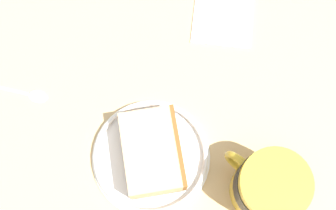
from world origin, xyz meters
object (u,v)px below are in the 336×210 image
(small_plate, at_px, (151,156))
(teaspoon, at_px, (26,93))
(tea_mug, at_px, (268,186))
(cake_slice, at_px, (152,153))
(folded_napkin, at_px, (224,10))

(small_plate, height_order, teaspoon, small_plate)
(small_plate, distance_m, tea_mug, 0.17)
(small_plate, distance_m, teaspoon, 0.21)
(cake_slice, relative_size, tea_mug, 1.19)
(small_plate, bearing_deg, cake_slice, -69.61)
(teaspoon, bearing_deg, tea_mug, -101.78)
(cake_slice, height_order, teaspoon, cake_slice)
(small_plate, relative_size, cake_slice, 1.29)
(teaspoon, height_order, folded_napkin, teaspoon)
(cake_slice, bearing_deg, teaspoon, 74.30)
(teaspoon, relative_size, folded_napkin, 0.93)
(small_plate, xyz_separation_m, teaspoon, (0.06, 0.21, -0.00))
(small_plate, bearing_deg, folded_napkin, -14.58)
(tea_mug, xyz_separation_m, teaspoon, (0.08, 0.37, -0.05))
(tea_mug, bearing_deg, teaspoon, 78.22)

